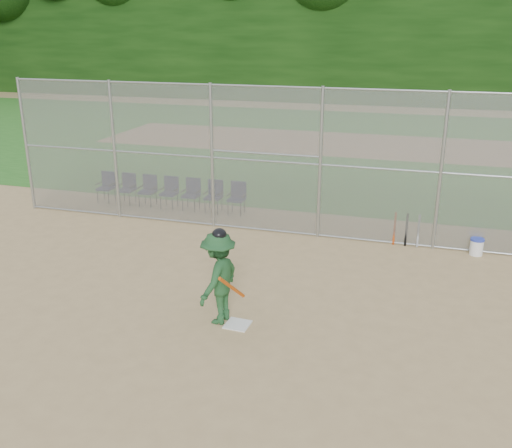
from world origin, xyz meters
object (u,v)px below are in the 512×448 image
(batter_at_plate, at_px, (219,277))
(water_cooler, at_px, (477,247))
(home_plate, at_px, (238,324))
(chair_0, at_px, (106,187))

(batter_at_plate, height_order, water_cooler, batter_at_plate)
(home_plate, distance_m, batter_at_plate, 0.99)
(batter_at_plate, bearing_deg, water_cooler, 45.11)
(home_plate, xyz_separation_m, batter_at_plate, (-0.39, 0.06, 0.91))
(water_cooler, bearing_deg, home_plate, -132.24)
(home_plate, distance_m, chair_0, 9.26)
(batter_at_plate, distance_m, water_cooler, 7.10)
(water_cooler, bearing_deg, chair_0, 172.89)
(home_plate, relative_size, chair_0, 0.48)
(water_cooler, height_order, chair_0, chair_0)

